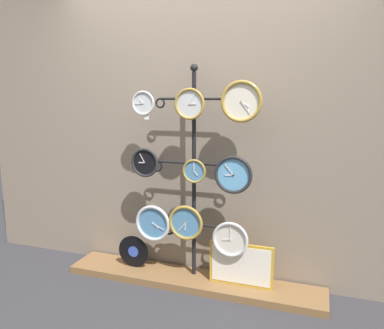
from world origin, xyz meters
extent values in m
plane|color=#333338|center=(0.00, 0.00, 0.00)|extent=(12.00, 12.00, 0.00)
cube|color=gray|center=(0.00, 0.57, 1.40)|extent=(4.40, 0.04, 2.80)
cube|color=brown|center=(0.00, 0.35, 0.03)|extent=(2.20, 0.36, 0.06)
cylinder|color=black|center=(0.00, 0.41, 0.01)|extent=(0.32, 0.32, 0.02)
cylinder|color=black|center=(0.00, 0.41, 0.89)|extent=(0.03, 0.03, 1.74)
sphere|color=black|center=(0.00, 0.41, 1.79)|extent=(0.06, 0.06, 0.06)
cylinder|color=black|center=(-0.15, 0.41, 1.55)|extent=(0.29, 0.02, 0.02)
torus|color=black|center=(-0.29, 0.41, 1.51)|extent=(0.09, 0.02, 0.09)
cylinder|color=black|center=(0.15, 0.41, 1.55)|extent=(0.29, 0.02, 0.02)
torus|color=black|center=(0.29, 0.41, 1.51)|extent=(0.09, 0.02, 0.09)
cylinder|color=black|center=(-0.17, 0.41, 1.03)|extent=(0.33, 0.02, 0.02)
torus|color=black|center=(-0.33, 0.41, 0.99)|extent=(0.10, 0.02, 0.10)
cylinder|color=black|center=(0.17, 0.41, 1.03)|extent=(0.33, 0.02, 0.02)
torus|color=black|center=(0.33, 0.41, 0.99)|extent=(0.10, 0.02, 0.10)
cylinder|color=black|center=(-0.12, 0.41, 0.51)|extent=(0.24, 0.02, 0.02)
torus|color=black|center=(-0.24, 0.41, 0.45)|extent=(0.13, 0.02, 0.13)
cylinder|color=black|center=(0.12, 0.41, 0.51)|extent=(0.24, 0.02, 0.02)
torus|color=black|center=(0.24, 0.41, 0.45)|extent=(0.13, 0.02, 0.13)
cylinder|color=silver|center=(-0.40, 0.32, 1.51)|extent=(0.18, 0.02, 0.18)
torus|color=silver|center=(-0.40, 0.31, 1.51)|extent=(0.20, 0.02, 0.20)
cylinder|color=silver|center=(-0.40, 0.31, 1.51)|extent=(0.01, 0.01, 0.01)
cube|color=silver|center=(-0.42, 0.31, 1.53)|extent=(0.04, 0.00, 0.04)
cube|color=silver|center=(-0.43, 0.31, 1.51)|extent=(0.07, 0.00, 0.01)
cylinder|color=silver|center=(0.00, 0.32, 1.51)|extent=(0.22, 0.02, 0.22)
torus|color=#A58438|center=(0.00, 0.30, 1.51)|extent=(0.25, 0.02, 0.25)
cylinder|color=#A58438|center=(0.00, 0.30, 1.51)|extent=(0.01, 0.01, 0.01)
cube|color=silver|center=(0.03, 0.30, 1.51)|extent=(0.05, 0.00, 0.01)
cube|color=silver|center=(0.02, 0.30, 1.55)|extent=(0.05, 0.00, 0.08)
cylinder|color=silver|center=(0.40, 0.34, 1.53)|extent=(0.28, 0.02, 0.28)
torus|color=#A58438|center=(0.40, 0.32, 1.53)|extent=(0.31, 0.03, 0.31)
cylinder|color=#A58438|center=(0.40, 0.32, 1.53)|extent=(0.02, 0.01, 0.02)
cube|color=silver|center=(0.43, 0.32, 1.51)|extent=(0.06, 0.00, 0.05)
cube|color=silver|center=(0.43, 0.32, 1.49)|extent=(0.07, 0.00, 0.09)
cylinder|color=black|center=(-0.40, 0.33, 1.03)|extent=(0.22, 0.02, 0.22)
torus|color=#262628|center=(-0.40, 0.32, 1.03)|extent=(0.25, 0.02, 0.25)
cylinder|color=#262628|center=(-0.40, 0.32, 1.03)|extent=(0.01, 0.01, 0.01)
cube|color=silver|center=(-0.43, 0.32, 1.02)|extent=(0.05, 0.00, 0.01)
cube|color=silver|center=(-0.42, 0.32, 1.06)|extent=(0.05, 0.00, 0.08)
cylinder|color=#4C84B2|center=(0.04, 0.31, 0.99)|extent=(0.18, 0.02, 0.18)
torus|color=#A58438|center=(0.04, 0.30, 0.99)|extent=(0.19, 0.02, 0.19)
cylinder|color=#A58438|center=(0.04, 0.30, 0.99)|extent=(0.01, 0.01, 0.01)
cube|color=silver|center=(0.05, 0.29, 0.97)|extent=(0.03, 0.00, 0.04)
cube|color=silver|center=(0.04, 0.29, 1.02)|extent=(0.01, 0.00, 0.07)
cylinder|color=#60A8DB|center=(0.35, 0.31, 0.98)|extent=(0.27, 0.02, 0.27)
torus|color=#262628|center=(0.35, 0.29, 0.98)|extent=(0.30, 0.03, 0.30)
cylinder|color=#262628|center=(0.35, 0.29, 0.98)|extent=(0.02, 0.01, 0.02)
cube|color=silver|center=(0.32, 0.29, 0.98)|extent=(0.07, 0.00, 0.02)
cube|color=silver|center=(0.32, 0.29, 1.02)|extent=(0.07, 0.00, 0.08)
cylinder|color=#4C84B2|center=(-0.34, 0.34, 0.50)|extent=(0.29, 0.02, 0.29)
torus|color=silver|center=(-0.34, 0.32, 0.50)|extent=(0.32, 0.03, 0.32)
cylinder|color=silver|center=(-0.34, 0.32, 0.50)|extent=(0.02, 0.01, 0.02)
cube|color=silver|center=(-0.31, 0.32, 0.49)|extent=(0.06, 0.00, 0.05)
cube|color=silver|center=(-0.29, 0.32, 0.48)|extent=(0.10, 0.00, 0.06)
cylinder|color=#4C84B2|center=(-0.04, 0.34, 0.54)|extent=(0.27, 0.02, 0.27)
torus|color=#A58438|center=(-0.04, 0.32, 0.54)|extent=(0.30, 0.03, 0.30)
cylinder|color=#A58438|center=(-0.04, 0.32, 0.54)|extent=(0.02, 0.01, 0.02)
cube|color=silver|center=(-0.05, 0.32, 0.51)|extent=(0.02, 0.00, 0.07)
cube|color=silver|center=(-0.08, 0.32, 0.50)|extent=(0.07, 0.00, 0.09)
cylinder|color=silver|center=(0.34, 0.31, 0.46)|extent=(0.26, 0.02, 0.26)
torus|color=silver|center=(0.34, 0.29, 0.46)|extent=(0.29, 0.03, 0.29)
cylinder|color=silver|center=(0.34, 0.29, 0.46)|extent=(0.02, 0.01, 0.02)
cube|color=silver|center=(0.31, 0.29, 0.45)|extent=(0.06, 0.00, 0.02)
cube|color=silver|center=(0.34, 0.29, 0.51)|extent=(0.01, 0.00, 0.10)
cylinder|color=black|center=(-0.55, 0.36, 0.21)|extent=(0.29, 0.01, 0.29)
cylinder|color=#334FB2|center=(-0.55, 0.35, 0.21)|extent=(0.10, 0.00, 0.10)
cube|color=gold|center=(0.42, 0.34, 0.24)|extent=(0.52, 0.02, 0.36)
cube|color=white|center=(0.42, 0.33, 0.24)|extent=(0.47, 0.00, 0.31)
cube|color=white|center=(-0.37, 0.31, 1.40)|extent=(0.04, 0.00, 0.03)
camera|label=1|loc=(0.97, -2.44, 1.57)|focal=35.00mm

